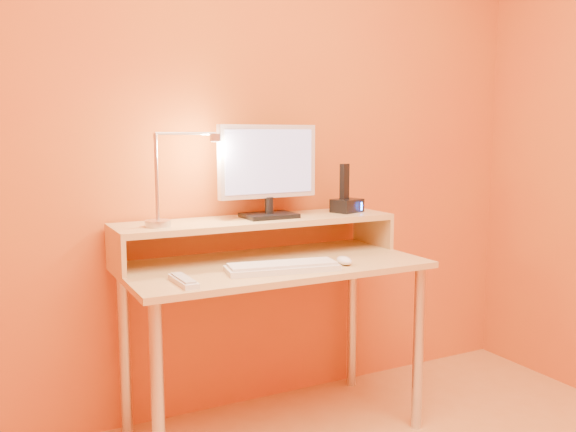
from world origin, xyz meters
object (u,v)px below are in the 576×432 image
keyboard (282,268)px  remote_control (183,281)px  lamp_base (158,223)px  phone_dock (347,206)px  monitor_panel (268,161)px  mouse (344,260)px

keyboard → remote_control: keyboard is taller
lamp_base → phone_dock: bearing=2.0°
monitor_panel → lamp_base: (-0.49, -0.04, -0.23)m
monitor_panel → mouse: bearing=-64.6°
monitor_panel → lamp_base: bearing=-178.4°
lamp_base → phone_dock: (0.88, 0.03, 0.02)m
keyboard → monitor_panel: bearing=83.5°
lamp_base → remote_control: size_ratio=0.52×
monitor_panel → lamp_base: 0.54m
monitor_panel → mouse: monitor_panel is taller
mouse → monitor_panel: bearing=130.2°
phone_dock → remote_control: size_ratio=0.67×
monitor_panel → remote_control: 0.71m
phone_dock → mouse: bearing=-143.5°
phone_dock → monitor_panel: bearing=159.1°
keyboard → mouse: bearing=7.5°
remote_control → keyboard: bearing=1.9°
monitor_panel → mouse: (0.18, -0.33, -0.38)m
remote_control → monitor_panel: bearing=34.0°
keyboard → remote_control: bearing=-167.7°
lamp_base → keyboard: lamp_base is taller
phone_dock → mouse: 0.42m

